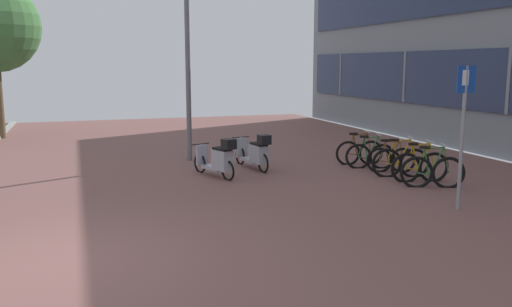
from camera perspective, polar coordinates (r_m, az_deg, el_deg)
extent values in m
cube|color=brown|center=(9.25, 10.61, -8.20)|extent=(14.40, 40.00, 0.05)
cube|color=slate|center=(16.93, 25.36, 6.97)|extent=(0.10, 0.12, 1.88)
cube|color=slate|center=(20.93, 15.57, 7.84)|extent=(0.10, 0.12, 1.88)
cube|color=slate|center=(25.34, 9.03, 8.29)|extent=(0.10, 0.12, 1.88)
torus|color=black|center=(12.65, 16.70, -1.95)|extent=(0.72, 0.36, 0.75)
torus|color=black|center=(12.82, 19.77, -1.97)|extent=(0.72, 0.36, 0.75)
cylinder|color=#326931|center=(12.70, 18.62, -0.77)|extent=(0.33, 0.17, 0.66)
cylinder|color=#326931|center=(12.65, 17.68, -0.87)|extent=(0.15, 0.09, 0.60)
cylinder|color=#326931|center=(12.64, 18.44, 0.55)|extent=(0.41, 0.20, 0.09)
cylinder|color=#326931|center=(12.69, 17.28, -2.07)|extent=(0.26, 0.13, 0.08)
cylinder|color=#326931|center=(12.62, 17.10, -0.75)|extent=(0.17, 0.09, 0.55)
cylinder|color=#326931|center=(12.75, 19.57, -0.67)|extent=(0.16, 0.09, 0.60)
cube|color=black|center=(12.59, 17.51, 0.63)|extent=(0.24, 0.17, 0.06)
cylinder|color=#ADADB2|center=(12.68, 19.38, 0.87)|extent=(0.21, 0.45, 0.02)
torus|color=black|center=(13.14, 15.66, -1.50)|extent=(0.74, 0.22, 0.74)
torus|color=black|center=(13.41, 18.36, -1.42)|extent=(0.74, 0.22, 0.74)
cylinder|color=#BF8D17|center=(13.25, 17.35, -0.32)|extent=(0.33, 0.10, 0.65)
cylinder|color=#BF8D17|center=(13.17, 16.53, -0.44)|extent=(0.15, 0.06, 0.59)
cylinder|color=#BF8D17|center=(13.19, 17.19, 0.93)|extent=(0.41, 0.12, 0.09)
cylinder|color=#BF8D17|center=(13.19, 16.17, -1.59)|extent=(0.27, 0.08, 0.08)
cylinder|color=#BF8D17|center=(13.12, 16.01, -0.35)|extent=(0.18, 0.06, 0.54)
cylinder|color=#BF8D17|center=(13.34, 18.18, -0.19)|extent=(0.16, 0.06, 0.59)
cube|color=black|center=(13.10, 16.38, 0.98)|extent=(0.23, 0.13, 0.06)
cylinder|color=#ADADB2|center=(13.26, 18.02, 1.26)|extent=(0.12, 0.47, 0.02)
torus|color=black|center=(13.60, 13.74, -1.03)|extent=(0.74, 0.30, 0.75)
torus|color=black|center=(13.79, 16.48, -1.01)|extent=(0.74, 0.30, 0.75)
cylinder|color=#B98417|center=(13.66, 15.44, 0.10)|extent=(0.33, 0.14, 0.66)
cylinder|color=#B98417|center=(13.61, 14.61, -0.01)|extent=(0.15, 0.08, 0.60)
cylinder|color=#B98417|center=(13.61, 15.28, 1.33)|extent=(0.40, 0.16, 0.09)
cylinder|color=#B98417|center=(13.64, 14.26, -1.13)|extent=(0.26, 0.11, 0.08)
cylinder|color=#B98417|center=(13.58, 14.09, 0.10)|extent=(0.17, 0.08, 0.55)
cylinder|color=#B98417|center=(13.72, 16.30, 0.21)|extent=(0.15, 0.08, 0.60)
cube|color=black|center=(13.55, 14.45, 1.40)|extent=(0.24, 0.15, 0.06)
cylinder|color=#ADADB2|center=(13.65, 16.12, 1.64)|extent=(0.17, 0.46, 0.02)
torus|color=black|center=(14.19, 12.98, -0.72)|extent=(0.66, 0.28, 0.67)
torus|color=black|center=(14.34, 15.33, -0.72)|extent=(0.66, 0.28, 0.67)
cylinder|color=brown|center=(14.24, 14.43, 0.24)|extent=(0.29, 0.13, 0.59)
cylinder|color=brown|center=(14.20, 13.72, 0.15)|extent=(0.14, 0.08, 0.54)
cylinder|color=brown|center=(14.19, 14.29, 1.29)|extent=(0.36, 0.15, 0.08)
cylinder|color=brown|center=(14.22, 13.43, -0.81)|extent=(0.23, 0.10, 0.07)
cylinder|color=brown|center=(14.17, 13.28, 0.24)|extent=(0.16, 0.07, 0.49)
cylinder|color=brown|center=(14.28, 15.17, 0.33)|extent=(0.14, 0.07, 0.54)
cube|color=black|center=(14.14, 13.58, 1.37)|extent=(0.24, 0.16, 0.06)
cylinder|color=#ADADB2|center=(14.22, 15.01, 1.58)|extent=(0.18, 0.46, 0.02)
torus|color=black|center=(14.57, 10.81, -0.33)|extent=(0.68, 0.29, 0.70)
torus|color=black|center=(14.71, 13.27, -0.33)|extent=(0.68, 0.29, 0.70)
cylinder|color=#2D6A36|center=(14.61, 12.33, 0.64)|extent=(0.31, 0.13, 0.61)
cylinder|color=#2D6A36|center=(14.58, 11.59, 0.55)|extent=(0.14, 0.08, 0.56)
cylinder|color=#2D6A36|center=(14.56, 12.17, 1.71)|extent=(0.38, 0.16, 0.08)
cylinder|color=#2D6A36|center=(14.60, 11.28, -0.42)|extent=(0.25, 0.11, 0.08)
cylinder|color=#2D6A36|center=(14.55, 11.12, 0.64)|extent=(0.17, 0.08, 0.51)
cylinder|color=#2D6A36|center=(14.65, 13.09, 0.73)|extent=(0.15, 0.08, 0.56)
cube|color=black|center=(14.52, 11.43, 1.78)|extent=(0.24, 0.16, 0.06)
cylinder|color=#ADADB2|center=(14.60, 12.92, 1.99)|extent=(0.18, 0.46, 0.02)
torus|color=black|center=(15.06, 9.74, 0.01)|extent=(0.70, 0.19, 0.70)
torus|color=black|center=(15.28, 12.10, 0.07)|extent=(0.70, 0.19, 0.70)
cylinder|color=brown|center=(15.15, 11.20, 0.99)|extent=(0.32, 0.09, 0.61)
cylinder|color=brown|center=(15.09, 10.48, 0.89)|extent=(0.15, 0.06, 0.56)
cylinder|color=brown|center=(15.09, 11.04, 2.02)|extent=(0.40, 0.11, 0.08)
cylinder|color=brown|center=(15.10, 10.19, -0.06)|extent=(0.26, 0.07, 0.08)
cylinder|color=brown|center=(15.04, 10.03, 0.97)|extent=(0.17, 0.06, 0.51)
cylinder|color=brown|center=(15.21, 11.93, 1.09)|extent=(0.15, 0.06, 0.56)
cube|color=black|center=(15.03, 10.33, 2.07)|extent=(0.23, 0.13, 0.06)
cylinder|color=#ADADB2|center=(15.15, 11.76, 2.31)|extent=(0.11, 0.48, 0.02)
torus|color=black|center=(12.89, -3.02, -1.83)|extent=(0.23, 0.50, 0.51)
torus|color=black|center=(13.89, -5.98, -1.05)|extent=(0.23, 0.50, 0.51)
cube|color=#A6A8B5|center=(13.39, -4.56, -1.52)|extent=(0.50, 0.74, 0.08)
cube|color=#A6A8B5|center=(13.03, -3.60, -0.71)|extent=(0.47, 0.61, 0.49)
cube|color=black|center=(12.98, -3.61, 0.49)|extent=(0.41, 0.55, 0.06)
cylinder|color=#A6A8B5|center=(13.82, -5.95, -0.02)|extent=(0.11, 0.14, 0.52)
cube|color=#A6A8B5|center=(13.76, -5.77, -0.16)|extent=(0.33, 0.19, 0.51)
cylinder|color=black|center=(13.76, -5.91, 1.01)|extent=(0.50, 0.21, 0.03)
cube|color=black|center=(12.74, -2.91, 1.01)|extent=(0.36, 0.36, 0.24)
torus|color=black|center=(13.78, 0.77, -1.05)|extent=(0.14, 0.53, 0.53)
torus|color=black|center=(14.94, -1.70, -0.22)|extent=(0.14, 0.53, 0.53)
cube|color=#A3A9B3|center=(14.36, -0.51, -0.71)|extent=(0.40, 0.78, 0.08)
cube|color=#A3A9B3|center=(13.95, 0.29, -0.05)|extent=(0.39, 0.63, 0.47)
cube|color=black|center=(13.91, 0.30, 1.02)|extent=(0.34, 0.57, 0.06)
cylinder|color=#A3A9B3|center=(14.88, -1.66, 0.76)|extent=(0.09, 0.13, 0.53)
cube|color=#A3A9B3|center=(14.82, -1.53, 0.63)|extent=(0.33, 0.13, 0.53)
cylinder|color=black|center=(14.82, -1.62, 1.75)|extent=(0.52, 0.11, 0.03)
cube|color=black|center=(13.63, 0.88, 1.48)|extent=(0.32, 0.32, 0.24)
cylinder|color=gray|center=(10.83, 21.05, 1.46)|extent=(0.07, 0.07, 2.73)
cube|color=#1844A3|center=(10.73, 21.45, 7.35)|extent=(0.40, 0.02, 0.50)
cube|color=white|center=(10.70, 21.38, 7.51)|extent=(0.14, 0.01, 0.28)
cylinder|color=slate|center=(15.43, -7.28, 10.30)|extent=(0.14, 0.14, 5.99)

